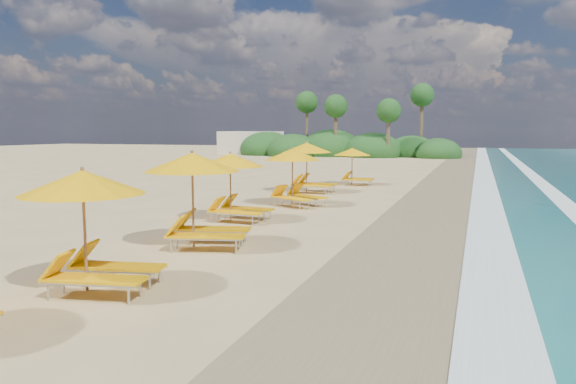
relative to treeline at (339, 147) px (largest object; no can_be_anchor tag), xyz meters
The scene contains 11 objects.
ground 46.60m from the treeline, 77.68° to the right, with size 160.00×160.00×0.00m, color tan.
wet_sand 47.61m from the treeline, 72.97° to the right, with size 4.00×160.00×0.01m, color #8D7C54.
surf_foam 48.47m from the treeline, 69.92° to the right, with size 4.00×160.00×0.01m.
station_2 52.72m from the treeline, 80.76° to the right, with size 2.79×2.67×2.32m.
station_3 48.77m from the treeline, 80.00° to the right, with size 3.09×3.00×2.48m.
station_4 44.71m from the treeline, 80.23° to the right, with size 2.52×2.34×2.28m.
station_5 40.94m from the treeline, 78.28° to the right, with size 3.06×3.06×2.30m.
station_6 36.27m from the treeline, 78.05° to the right, with size 2.72×2.53×2.44m.
station_7 32.52m from the treeline, 74.38° to the right, with size 2.21×2.04×2.06m.
treeline is the anchor object (origin of this frame).
beach_building 12.32m from the treeline, 168.35° to the left, with size 7.00×5.00×2.80m, color beige.
Camera 1 is at (5.14, -14.49, 2.98)m, focal length 33.58 mm.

